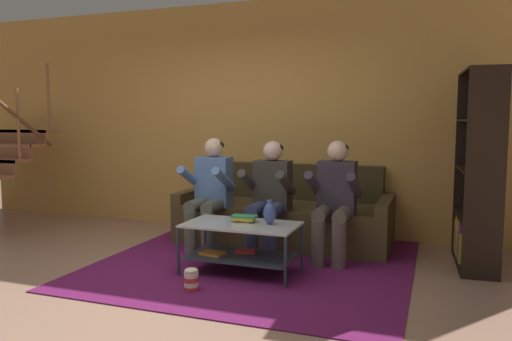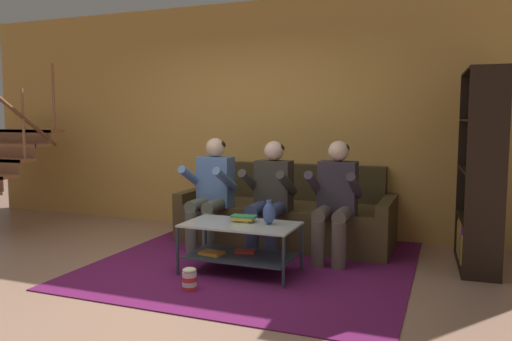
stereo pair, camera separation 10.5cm
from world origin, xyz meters
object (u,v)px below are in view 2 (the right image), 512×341
(coffee_table, at_px, (240,240))
(popcorn_tub, at_px, (189,279))
(person_seated_right, at_px, (335,196))
(book_stack, at_px, (244,218))
(person_seated_middle, at_px, (270,193))
(person_seated_left, at_px, (211,188))
(bookshelf, at_px, (483,194))
(couch, at_px, (287,217))
(vase, at_px, (269,213))

(coffee_table, bearing_deg, popcorn_tub, -109.33)
(person_seated_right, height_order, book_stack, person_seated_right)
(person_seated_middle, height_order, person_seated_right, person_seated_right)
(popcorn_tub, bearing_deg, coffee_table, 70.67)
(person_seated_left, relative_size, coffee_table, 1.17)
(bookshelf, bearing_deg, popcorn_tub, -143.85)
(coffee_table, xyz_separation_m, book_stack, (0.00, 0.09, 0.19))
(couch, distance_m, popcorn_tub, 1.92)
(person_seated_left, distance_m, person_seated_middle, 0.69)
(person_seated_right, distance_m, coffee_table, 1.09)
(person_seated_right, bearing_deg, person_seated_middle, -179.89)
(coffee_table, height_order, book_stack, book_stack)
(person_seated_middle, bearing_deg, coffee_table, -92.97)
(couch, distance_m, person_seated_right, 0.98)
(couch, xyz_separation_m, coffee_table, (-0.04, -1.31, 0.02))
(bookshelf, height_order, popcorn_tub, bookshelf)
(coffee_table, height_order, popcorn_tub, coffee_table)
(person_seated_left, bearing_deg, popcorn_tub, -71.18)
(person_seated_right, relative_size, book_stack, 5.07)
(couch, relative_size, coffee_table, 2.31)
(coffee_table, distance_m, vase, 0.38)
(vase, bearing_deg, couch, 100.27)
(coffee_table, bearing_deg, book_stack, 87.16)
(coffee_table, bearing_deg, couch, 88.35)
(person_seated_middle, bearing_deg, popcorn_tub, -100.52)
(person_seated_left, height_order, vase, person_seated_left)
(person_seated_middle, distance_m, person_seated_right, 0.69)
(book_stack, bearing_deg, person_seated_middle, 87.01)
(person_seated_right, xyz_separation_m, bookshelf, (1.37, 0.36, 0.04))
(book_stack, bearing_deg, person_seated_right, 41.39)
(vase, relative_size, bookshelf, 0.12)
(person_seated_middle, xyz_separation_m, coffee_table, (-0.04, -0.73, -0.35))
(couch, xyz_separation_m, bookshelf, (2.06, -0.22, 0.42))
(popcorn_tub, bearing_deg, bookshelf, 36.15)
(couch, distance_m, vase, 1.29)
(couch, relative_size, bookshelf, 1.28)
(book_stack, distance_m, bookshelf, 2.33)
(bookshelf, relative_size, popcorn_tub, 9.67)
(couch, xyz_separation_m, person_seated_left, (-0.69, -0.58, 0.38))
(couch, distance_m, coffee_table, 1.31)
(couch, xyz_separation_m, popcorn_tub, (-0.24, -1.90, -0.19))
(couch, bearing_deg, bookshelf, -5.98)
(couch, bearing_deg, person_seated_middle, -90.00)
(popcorn_tub, bearing_deg, person_seated_left, 108.82)
(person_seated_left, xyz_separation_m, popcorn_tub, (0.45, -1.32, -0.57))
(person_seated_left, distance_m, vase, 1.13)
(couch, bearing_deg, book_stack, -91.56)
(person_seated_right, distance_m, bookshelf, 1.41)
(vase, height_order, bookshelf, bookshelf)
(vase, bearing_deg, book_stack, 176.00)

